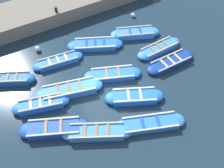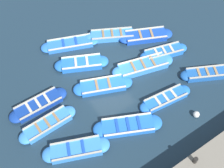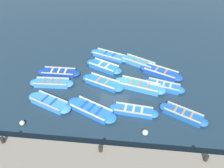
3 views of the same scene
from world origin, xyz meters
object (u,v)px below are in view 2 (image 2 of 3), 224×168
object	(u,v)px
boat_tucked	(112,35)
boat_alongside	(164,52)
boat_inner_gap	(165,99)
bollard_mid_north	(195,160)
boat_end_of_row	(76,150)
boat_broadside	(128,126)
boat_mid_row	(103,86)
boat_bow_out	(143,66)
boat_far_corner	(82,64)
boat_drifting	(48,124)
boat_near_quay	(206,74)
boat_centre	(38,105)
buoy_yellow_far	(196,114)
boat_stern_in	(70,44)
boat_outer_right	(146,36)

from	to	relation	value
boat_tucked	boat_alongside	distance (m)	3.48
boat_inner_gap	bollard_mid_north	distance (m)	4.18
boat_end_of_row	boat_broadside	world-z (taller)	boat_end_of_row
boat_mid_row	boat_end_of_row	world-z (taller)	boat_end_of_row
boat_bow_out	boat_far_corner	distance (m)	3.66
boat_alongside	boat_far_corner	xyz separation A→B (m)	(-2.08, -4.62, -0.00)
boat_mid_row	boat_far_corner	distance (m)	2.07
boat_drifting	boat_alongside	bearing A→B (deg)	93.04
boat_inner_gap	boat_broadside	distance (m)	2.71
boat_near_quay	boat_centre	xyz separation A→B (m)	(-3.61, -9.06, -0.02)
boat_mid_row	buoy_yellow_far	world-z (taller)	boat_mid_row
boat_end_of_row	bollard_mid_north	world-z (taller)	bollard_mid_north
boat_centre	buoy_yellow_far	bearing A→B (deg)	51.64
boat_centre	bollard_mid_north	size ratio (longest dim) A/B	9.70
boat_alongside	boat_inner_gap	bearing A→B (deg)	-38.05
boat_drifting	boat_broadside	distance (m)	4.18
boat_drifting	buoy_yellow_far	size ratio (longest dim) A/B	9.41
boat_alongside	boat_near_quay	world-z (taller)	boat_alongside
boat_tucked	buoy_yellow_far	size ratio (longest dim) A/B	9.83
boat_bow_out	boat_mid_row	distance (m)	2.73
boat_alongside	boat_stern_in	distance (m)	5.86
boat_stern_in	boat_drifting	xyz separation A→B (m)	(4.33, -3.80, 0.02)
boat_drifting	boat_stern_in	bearing A→B (deg)	138.71
boat_mid_row	boat_broadside	bearing A→B (deg)	-6.76
boat_outer_right	boat_centre	distance (m)	8.04
boat_broadside	boat_outer_right	bearing A→B (deg)	134.02
boat_tucked	boat_outer_right	distance (m)	2.15
boat_far_corner	boat_bow_out	bearing A→B (deg)	52.51
boat_end_of_row	boat_centre	world-z (taller)	boat_end_of_row
boat_bow_out	boat_tucked	bearing A→B (deg)	-178.67
boat_outer_right	boat_stern_in	world-z (taller)	boat_outer_right
boat_tucked	boat_near_quay	bearing A→B (deg)	26.31
boat_tucked	boat_far_corner	bearing A→B (deg)	-72.26
boat_tucked	boat_end_of_row	xyz separation A→B (m)	(5.48, -5.89, 0.00)
boat_alongside	boat_inner_gap	size ratio (longest dim) A/B	0.97
boat_inner_gap	buoy_yellow_far	world-z (taller)	boat_inner_gap
boat_tucked	boat_centre	world-z (taller)	boat_tucked
bollard_mid_north	boat_far_corner	bearing A→B (deg)	-173.45
boat_inner_gap	buoy_yellow_far	bearing A→B (deg)	22.70
boat_tucked	boat_drifting	world-z (taller)	boat_tucked
boat_stern_in	boat_far_corner	distance (m)	1.83
boat_bow_out	buoy_yellow_far	world-z (taller)	boat_bow_out
boat_inner_gap	boat_near_quay	bearing A→B (deg)	89.56
boat_broadside	bollard_mid_north	xyz separation A→B (m)	(3.54, 1.14, 1.03)
boat_far_corner	boat_broadside	world-z (taller)	boat_far_corner
boat_alongside	boat_mid_row	size ratio (longest dim) A/B	0.91
boat_inner_gap	boat_broadside	world-z (taller)	boat_broadside
boat_far_corner	boat_tucked	bearing A→B (deg)	107.74
boat_alongside	boat_drifting	distance (m)	8.20
boat_centre	boat_mid_row	bearing A→B (deg)	75.85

